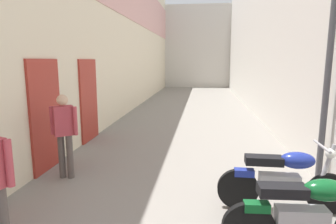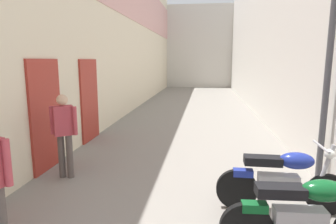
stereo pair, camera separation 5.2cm
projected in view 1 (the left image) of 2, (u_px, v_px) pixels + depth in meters
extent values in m
plane|color=gray|center=(188.00, 124.00, 10.07)|extent=(40.24, 40.24, 0.00)
cube|color=beige|center=(122.00, 28.00, 11.75)|extent=(0.40, 24.24, 6.90)
cube|color=#9E2D23|center=(46.00, 115.00, 5.75)|extent=(0.06, 1.10, 2.20)
cube|color=#9E2D23|center=(89.00, 100.00, 7.91)|extent=(0.06, 1.10, 2.20)
cube|color=silver|center=(265.00, 22.00, 11.07)|extent=(0.40, 24.24, 7.19)
cube|color=beige|center=(198.00, 47.00, 24.28)|extent=(8.21, 2.00, 6.54)
cube|color=#9E9EA3|center=(301.00, 220.00, 3.24)|extent=(0.57, 0.23, 0.28)
ellipsoid|color=#0F5123|center=(326.00, 190.00, 3.17)|extent=(0.49, 0.28, 0.24)
cube|color=black|center=(282.00, 190.00, 3.20)|extent=(0.53, 0.25, 0.12)
cube|color=#0F5123|center=(257.00, 206.00, 3.25)|extent=(0.29, 0.15, 0.10)
cylinder|color=black|center=(328.00, 194.00, 4.13)|extent=(0.60, 0.09, 0.60)
cylinder|color=black|center=(238.00, 189.00, 4.30)|extent=(0.60, 0.09, 0.60)
cube|color=#9E9EA3|center=(279.00, 183.00, 4.20)|extent=(0.56, 0.21, 0.28)
ellipsoid|color=navy|center=(298.00, 160.00, 4.11)|extent=(0.48, 0.27, 0.24)
cube|color=black|center=(264.00, 160.00, 4.17)|extent=(0.52, 0.23, 0.12)
cylinder|color=#9E9EA3|center=(325.00, 170.00, 4.08)|extent=(0.25, 0.06, 0.77)
cylinder|color=#9E9EA3|center=(322.00, 146.00, 4.03)|extent=(0.05, 0.58, 0.04)
sphere|color=silver|center=(330.00, 153.00, 4.03)|extent=(0.14, 0.14, 0.14)
cube|color=navy|center=(244.00, 172.00, 4.24)|extent=(0.28, 0.14, 0.10)
cylinder|color=#564C47|center=(3.00, 221.00, 3.23)|extent=(0.12, 0.12, 0.82)
cylinder|color=#B23D47|center=(9.00, 163.00, 3.10)|extent=(0.08, 0.08, 0.52)
cylinder|color=#564C47|center=(62.00, 156.00, 5.42)|extent=(0.12, 0.12, 0.82)
cylinder|color=#564C47|center=(70.00, 157.00, 5.40)|extent=(0.12, 0.12, 0.82)
cube|color=#B23D47|center=(64.00, 121.00, 5.29)|extent=(0.39, 0.36, 0.54)
sphere|color=#DBB28E|center=(62.00, 100.00, 5.22)|extent=(0.20, 0.20, 0.20)
cylinder|color=#B23D47|center=(52.00, 120.00, 5.31)|extent=(0.08, 0.08, 0.52)
cylinder|color=#B23D47|center=(75.00, 121.00, 5.26)|extent=(0.08, 0.08, 0.52)
cylinder|color=#47474C|center=(329.00, 64.00, 4.60)|extent=(0.10, 0.10, 4.22)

